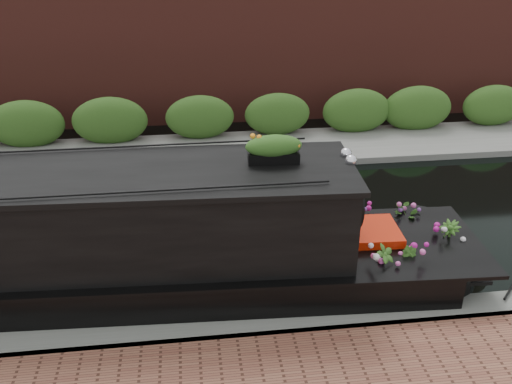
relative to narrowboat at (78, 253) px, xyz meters
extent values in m
plane|color=black|center=(2.16, 1.98, -0.90)|extent=(80.00, 80.00, 0.00)
cube|color=slate|center=(2.16, -1.32, -0.90)|extent=(40.00, 0.60, 0.50)
cube|color=slate|center=(2.16, 6.18, -0.90)|extent=(40.00, 2.40, 0.34)
cube|color=#30571D|center=(2.16, 7.08, -0.90)|extent=(40.00, 1.10, 2.80)
cube|color=#5B261F|center=(2.16, 9.18, -0.90)|extent=(40.00, 1.00, 8.00)
cube|color=black|center=(-0.54, 0.00, 0.63)|extent=(9.92, 2.33, 1.44)
cube|color=black|center=(-0.54, 0.00, 1.39)|extent=(10.09, 2.50, 0.09)
cube|color=red|center=(4.42, 0.00, 0.63)|extent=(0.15, 1.87, 1.44)
cube|color=black|center=(2.99, -0.95, 0.71)|extent=(0.96, 0.08, 0.59)
cube|color=red|center=(4.97, 0.00, -0.15)|extent=(0.90, 1.00, 0.53)
sphere|color=silver|center=(4.43, -0.15, 1.47)|extent=(0.19, 0.19, 0.19)
sphere|color=silver|center=(4.43, 0.15, 1.47)|extent=(0.19, 0.19, 0.19)
cube|color=black|center=(3.21, 0.00, 1.52)|extent=(0.82, 0.28, 0.17)
ellipsoid|color=orange|center=(3.21, 0.00, 1.74)|extent=(0.89, 0.27, 0.26)
imported|color=#315E1F|center=(4.89, -0.85, -0.07)|extent=(0.44, 0.40, 0.69)
imported|color=#315E1F|center=(5.37, -0.76, -0.14)|extent=(0.39, 0.37, 0.55)
imported|color=#315E1F|center=(5.84, 0.59, -0.13)|extent=(0.53, 0.47, 0.57)
imported|color=#315E1F|center=(6.25, -0.19, -0.08)|extent=(0.51, 0.51, 0.67)
imported|color=#315E1F|center=(4.92, 0.81, -0.13)|extent=(0.32, 0.35, 0.56)
cylinder|color=#896448|center=(6.96, 0.00, -0.69)|extent=(0.40, 0.40, 0.40)
camera|label=1|loc=(1.89, -8.20, 4.99)|focal=40.00mm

